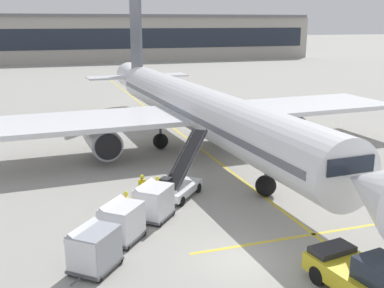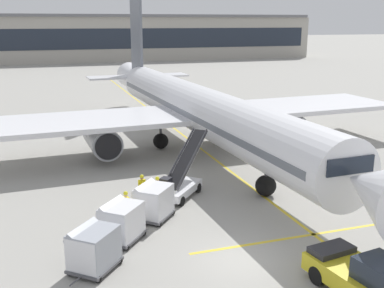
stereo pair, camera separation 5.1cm
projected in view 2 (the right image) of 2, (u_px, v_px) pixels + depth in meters
name	position (u px, v px, depth m)	size (l,w,h in m)	color
ground_plane	(241.00, 260.00, 20.14)	(600.00, 600.00, 0.00)	#9E9B93
parked_airplane	(195.00, 108.00, 37.13)	(35.27, 44.60, 14.72)	white
belt_loader	(180.00, 181.00, 27.40)	(4.32, 4.60, 3.49)	silver
baggage_cart_lead	(153.00, 201.00, 24.15)	(2.52, 2.59, 1.91)	#515156
baggage_cart_second	(121.00, 221.00, 21.74)	(2.52, 2.59, 1.91)	#515156
baggage_cart_third	(93.00, 248.00, 19.16)	(2.52, 2.59, 1.91)	#515156
pushback_tug	(364.00, 277.00, 17.28)	(2.74, 4.67, 1.83)	gold
ground_crew_by_loader	(142.00, 187.00, 26.15)	(0.48, 0.42, 1.74)	#514C42
ground_crew_by_carts	(126.00, 205.00, 23.60)	(0.34, 0.55, 1.74)	#514C42
ground_crew_marshaller	(158.00, 189.00, 25.81)	(0.36, 0.54, 1.74)	#333847
safety_cone_engine_keepout	(116.00, 151.00, 35.93)	(0.56, 0.56, 0.64)	black
apron_guidance_line_lead_in	(203.00, 150.00, 37.30)	(0.20, 110.00, 0.01)	yellow
apron_guidance_line_stop_bar	(307.00, 235.00, 22.49)	(12.00, 0.20, 0.01)	yellow
terminal_building	(44.00, 38.00, 120.31)	(143.31, 21.27, 11.78)	#A8A399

